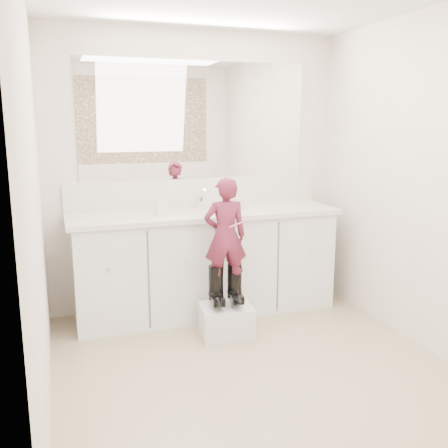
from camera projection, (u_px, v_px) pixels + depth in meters
name	position (u px, v px, depth m)	size (l,w,h in m)	color
floor	(262.00, 377.00, 3.24)	(3.00, 3.00, 0.00)	#968262
wall_back	(196.00, 172.00, 4.39)	(2.60, 2.60, 0.00)	beige
wall_left	(35.00, 206.00, 2.59)	(3.00, 3.00, 0.00)	beige
wall_right	(439.00, 186.00, 3.42)	(3.00, 3.00, 0.00)	beige
vanity_cabinet	(206.00, 264.00, 4.29)	(2.20, 0.55, 0.85)	silver
countertop	(206.00, 214.00, 4.19)	(2.28, 0.58, 0.04)	beige
backsplash	(197.00, 193.00, 4.42)	(2.28, 0.03, 0.25)	beige
mirror	(196.00, 121.00, 4.29)	(2.00, 0.02, 1.00)	white
faucet	(201.00, 203.00, 4.33)	(0.08, 0.08, 0.10)	silver
cup	(242.00, 205.00, 4.30)	(0.09, 0.09, 0.08)	beige
soap_bottle	(161.00, 204.00, 4.01)	(0.08, 0.08, 0.18)	white
step_stool	(226.00, 321.00, 3.84)	(0.38, 0.32, 0.25)	silver
boot_left	(216.00, 286.00, 3.78)	(0.12, 0.21, 0.32)	black
boot_right	(234.00, 284.00, 3.83)	(0.12, 0.21, 0.32)	black
toddler	(225.00, 236.00, 3.73)	(0.32, 0.21, 0.89)	#982F4D
toothbrush	(238.00, 224.00, 3.65)	(0.01, 0.01, 0.14)	#E05787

